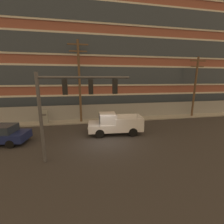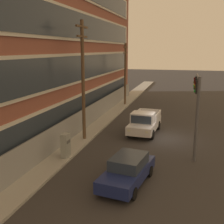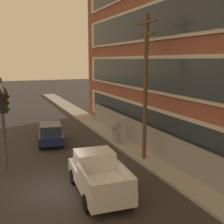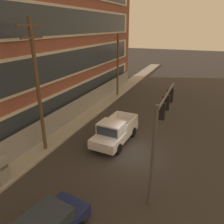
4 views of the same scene
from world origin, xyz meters
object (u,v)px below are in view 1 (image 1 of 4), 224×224
traffic_signal_mast (71,97)px  utility_pole_midblock (195,85)px  utility_pole_near_corner (79,79)px  pickup_truck_white (114,124)px  electrical_cabinet (45,117)px

traffic_signal_mast → utility_pole_midblock: 17.54m
utility_pole_near_corner → utility_pole_midblock: 15.02m
pickup_truck_white → electrical_cabinet: 8.28m
utility_pole_near_corner → electrical_cabinet: (-4.04, -0.20, -4.20)m
utility_pole_near_corner → electrical_cabinet: 5.83m
utility_pole_near_corner → pickup_truck_white: bearing=-54.5°
utility_pole_near_corner → utility_pole_midblock: size_ratio=1.17×
traffic_signal_mast → utility_pole_near_corner: 8.54m
pickup_truck_white → utility_pole_midblock: 13.10m
traffic_signal_mast → electrical_cabinet: size_ratio=3.14×
traffic_signal_mast → electrical_cabinet: 9.58m
utility_pole_near_corner → traffic_signal_mast: bearing=-92.5°
utility_pole_near_corner → utility_pole_midblock: (15.00, -0.03, -0.73)m
traffic_signal_mast → utility_pole_near_corner: bearing=87.5°
utility_pole_midblock → utility_pole_near_corner: bearing=179.9°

